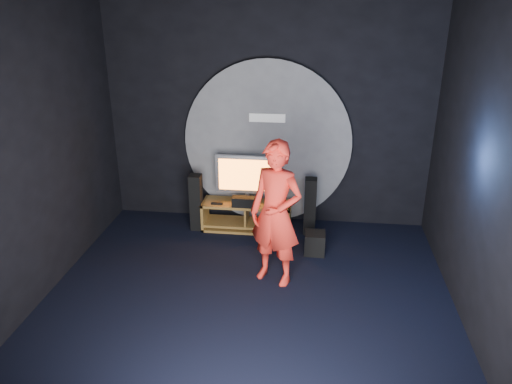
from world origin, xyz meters
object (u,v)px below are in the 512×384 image
Objects in this scene: player at (276,214)px; media_console at (247,217)px; tower_speaker_right at (310,206)px; subwoofer at (315,243)px; tower_speaker_left at (196,202)px; tv at (247,177)px.

media_console is at bearing 134.13° from player.
subwoofer is (0.09, -0.63, -0.29)m from tower_speaker_right.
media_console is 0.83m from tower_speaker_left.
tv is 1.07m from tower_speaker_right.
tv is 1.47m from subwoofer.
tower_speaker_left is at bearing -178.04° from tower_speaker_right.
player reaches higher than subwoofer.
player is at bearing -69.07° from tv.
media_console is 0.73× the size of player.
media_console is 1.01m from tower_speaker_right.
player is (-0.41, -1.40, 0.49)m from tower_speaker_right.
media_console is 4.34× the size of subwoofer.
player is (1.35, -1.34, 0.49)m from tower_speaker_left.
tower_speaker_left reaches higher than subwoofer.
tower_speaker_left is 2.83× the size of subwoofer.
tv is 1.08× the size of tower_speaker_left.
tv is at bearing 174.75° from tower_speaker_right.
media_console is at bearing -83.93° from tv.
player is at bearing -44.77° from tower_speaker_left.
tv is 3.06× the size of subwoofer.
tower_speaker_left is 0.48× the size of player.
player is (0.57, -1.49, 0.09)m from tv.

